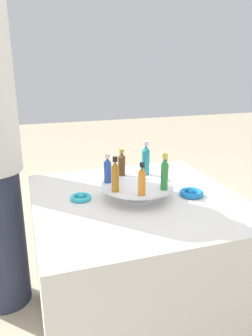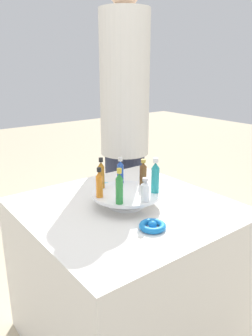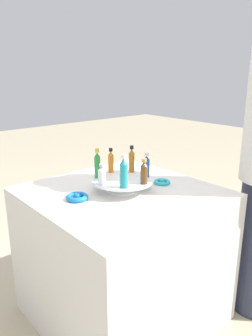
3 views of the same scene
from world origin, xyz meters
TOP-DOWN VIEW (x-y plane):
  - ground_plane at (0.00, 0.00)m, footprint 12.00×12.00m
  - party_table at (0.00, 0.00)m, footprint 0.85×0.85m
  - display_stand at (0.00, 0.00)m, footprint 0.30×0.30m
  - bottle_green at (0.08, -0.09)m, footprint 0.03×0.03m
  - bottle_clear at (0.12, 0.00)m, footprint 0.04×0.04m
  - bottle_teal at (0.07, 0.10)m, footprint 0.03×0.03m
  - bottle_brown at (-0.03, 0.12)m, footprint 0.03×0.03m
  - bottle_blue at (-0.11, 0.05)m, footprint 0.03×0.03m
  - bottle_amber at (-0.11, -0.06)m, footprint 0.03×0.03m
  - bottle_orange at (-0.02, -0.12)m, footprint 0.03×0.03m
  - ribbon_bow_teal at (-0.23, 0.05)m, footprint 0.09×0.09m
  - ribbon_bow_blue at (0.23, -0.05)m, footprint 0.10×0.10m
  - person_figure at (-0.60, 0.44)m, footprint 0.30×0.30m

SIDE VIEW (x-z plane):
  - ground_plane at x=0.00m, z-range 0.00..0.00m
  - party_table at x=0.00m, z-range 0.00..0.71m
  - ribbon_bow_teal at x=-0.23m, z-range 0.71..0.74m
  - ribbon_bow_blue at x=0.23m, z-range 0.71..0.74m
  - display_stand at x=0.00m, z-range 0.73..0.79m
  - bottle_clear at x=0.12m, z-range 0.77..0.87m
  - bottle_brown at x=-0.03m, z-range 0.77..0.89m
  - bottle_blue at x=-0.11m, z-range 0.77..0.89m
  - bottle_orange at x=-0.02m, z-range 0.77..0.90m
  - bottle_amber at x=-0.11m, z-range 0.77..0.91m
  - bottle_green at x=0.08m, z-range 0.77..0.92m
  - bottle_teal at x=0.07m, z-range 0.77..0.92m
  - person_figure at x=-0.60m, z-range 0.01..1.80m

